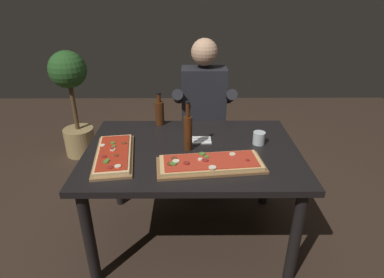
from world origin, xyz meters
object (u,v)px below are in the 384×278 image
wine_bottle_dark (188,132)px  diner_chair (203,130)px  potted_plant_corner (72,98)px  oil_bottle_amber (160,112)px  tumbler_near_camera (259,138)px  dining_table (192,162)px  pizza_rectangular_front (210,164)px  pizza_rectangular_left (114,155)px  seated_diner (204,109)px

wine_bottle_dark → diner_chair: (0.13, 0.86, -0.38)m
diner_chair → potted_plant_corner: (-1.34, 0.45, 0.16)m
oil_bottle_amber → diner_chair: size_ratio=0.29×
tumbler_near_camera → diner_chair: 0.90m
dining_table → diner_chair: size_ratio=1.61×
oil_bottle_amber → tumbler_near_camera: (0.70, -0.34, -0.06)m
pizza_rectangular_front → diner_chair: size_ratio=0.76×
pizza_rectangular_front → tumbler_near_camera: (0.35, 0.30, 0.02)m
dining_table → potted_plant_corner: 1.80m
pizza_rectangular_left → seated_diner: seated_diner is taller
pizza_rectangular_front → diner_chair: 1.11m
dining_table → pizza_rectangular_front: bearing=-64.3°
pizza_rectangular_left → oil_bottle_amber: size_ratio=2.19×
pizza_rectangular_front → wine_bottle_dark: size_ratio=2.00×
pizza_rectangular_front → tumbler_near_camera: bearing=40.7°
seated_diner → oil_bottle_amber: bearing=-137.5°
pizza_rectangular_front → seated_diner: bearing=90.0°
pizza_rectangular_front → pizza_rectangular_left: size_ratio=1.19×
tumbler_near_camera → potted_plant_corner: bearing=143.9°
pizza_rectangular_left → wine_bottle_dark: size_ratio=1.69×
pizza_rectangular_left → tumbler_near_camera: bearing=10.9°
pizza_rectangular_front → pizza_rectangular_left: 0.61m
pizza_rectangular_left → diner_chair: bearing=58.2°
potted_plant_corner → dining_table: bearing=-46.6°
wine_bottle_dark → diner_chair: 0.95m
dining_table → wine_bottle_dark: 0.23m
diner_chair → oil_bottle_amber: bearing=-128.5°
pizza_rectangular_left → tumbler_near_camera: (0.94, 0.18, 0.02)m
oil_bottle_amber → dining_table: bearing=-59.3°
oil_bottle_amber → tumbler_near_camera: oil_bottle_amber is taller
seated_diner → tumbler_near_camera: bearing=-62.3°
dining_table → oil_bottle_amber: size_ratio=5.48×
diner_chair → potted_plant_corner: 1.42m
pizza_rectangular_front → tumbler_near_camera: 0.46m
dining_table → oil_bottle_amber: (-0.25, 0.41, 0.20)m
dining_table → tumbler_near_camera: size_ratio=16.41×
seated_diner → potted_plant_corner: size_ratio=1.17×
wine_bottle_dark → seated_diner: 0.76m
dining_table → oil_bottle_amber: bearing=120.7°
pizza_rectangular_front → pizza_rectangular_left: same height
pizza_rectangular_front → potted_plant_corner: (-1.34, 1.53, -0.11)m
pizza_rectangular_front → dining_table: bearing=115.7°
seated_diner → diner_chair: bearing=90.0°
dining_table → diner_chair: bearing=82.9°
pizza_rectangular_front → oil_bottle_amber: (-0.35, 0.63, 0.08)m
dining_table → seated_diner: 0.75m
wine_bottle_dark → seated_diner: seated_diner is taller
dining_table → diner_chair: 0.88m
diner_chair → seated_diner: seated_diner is taller
dining_table → wine_bottle_dark: wine_bottle_dark is taller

